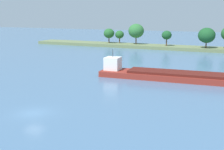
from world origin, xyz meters
TOP-DOWN VIEW (x-y plane):
  - ground_plane at (0.00, 0.00)m, footprint 400.00×400.00m
  - treeline_island at (-7.49, 81.08)m, footprint 93.04×10.41m
  - cargo_barge at (12.42, 28.39)m, footprint 31.89×8.17m

SIDE VIEW (x-z plane):
  - ground_plane at x=0.00m, z-range 0.00..0.00m
  - cargo_barge at x=12.42m, z-range -1.96..3.83m
  - treeline_island at x=-7.49m, z-range -1.89..7.55m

